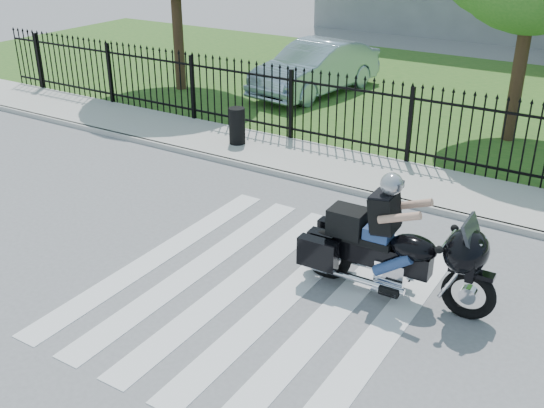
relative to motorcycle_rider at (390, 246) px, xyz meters
The scene contains 9 objects.
ground 2.05m from the motorcycle_rider, 150.47° to the right, with size 120.00×120.00×0.00m, color slate.
crosswalk 2.05m from the motorcycle_rider, 150.47° to the right, with size 5.00×5.50×0.01m, color silver, non-canonical shape.
sidewalk 4.45m from the motorcycle_rider, 112.00° to the left, with size 40.00×2.00×0.12m, color #ADAAA3.
curb 3.56m from the motorcycle_rider, 118.17° to the left, with size 40.00×0.12×0.12m, color #ADAAA3.
grass_strip 11.22m from the motorcycle_rider, 98.45° to the left, with size 40.00×12.00×0.02m, color #2B5A1E.
iron_fence 5.33m from the motorcycle_rider, 107.96° to the left, with size 26.00×0.04×1.80m.
motorcycle_rider is the anchor object (origin of this frame).
parked_car 11.27m from the motorcycle_rider, 123.88° to the left, with size 1.65×4.74×1.56m, color #A5BBD0.
litter_bin 6.84m from the motorcycle_rider, 143.81° to the left, with size 0.39×0.39×0.87m, color black.
Camera 1 is at (4.46, -6.83, 5.26)m, focal length 42.00 mm.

